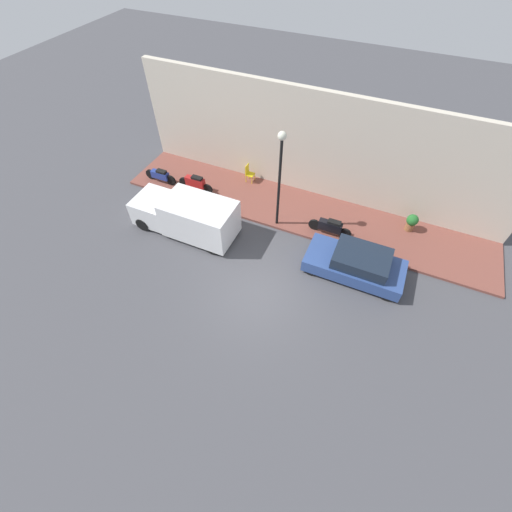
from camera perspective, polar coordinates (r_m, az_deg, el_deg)
name	(u,v)px	position (r m, az deg, el deg)	size (l,w,h in m)	color
ground_plane	(257,293)	(13.79, 0.19, -6.13)	(60.00, 60.00, 0.00)	#47474C
sidewalk	(300,211)	(17.06, 7.38, 7.43)	(3.13, 18.06, 0.12)	brown
building_facade	(318,147)	(16.89, 10.25, 17.41)	(0.30, 18.06, 5.22)	beige
parked_car	(356,264)	(14.52, 16.35, -1.23)	(1.80, 3.97, 1.24)	#2D4784
delivery_van	(186,215)	(15.74, -11.60, 6.68)	(1.85, 4.81, 1.83)	white
motorcycle_black	(330,227)	(15.78, 12.29, 4.81)	(0.30, 1.98, 0.81)	black
motorcycle_red	(195,183)	(18.09, -10.06, 11.95)	(0.30, 1.93, 0.83)	#B21E1E
motorcycle_blue	(160,175)	(19.06, -15.64, 12.82)	(0.30, 1.82, 0.73)	navy
streetlamp	(280,166)	(14.26, 4.07, 14.68)	(0.36, 0.36, 4.67)	black
potted_plant	(412,222)	(17.11, 24.52, 5.20)	(0.52, 0.52, 0.86)	brown
cafe_chair	(249,172)	(18.39, -1.21, 13.75)	(0.40, 0.40, 0.94)	yellow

